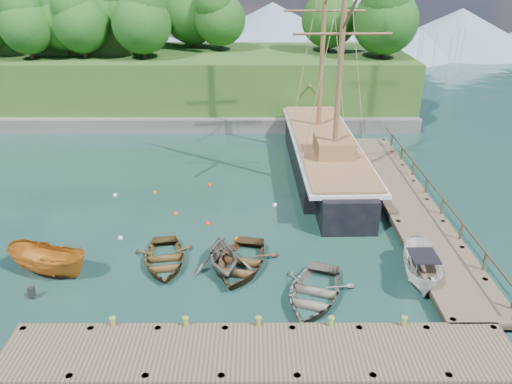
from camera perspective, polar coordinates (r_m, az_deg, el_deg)
ground at (r=25.86m, az=-4.29°, el=-8.79°), size 160.00×160.00×0.00m
dock_near at (r=20.40m, az=0.33°, el=-17.94°), size 20.00×3.20×1.10m
dock_east at (r=33.10m, az=16.80°, el=-1.05°), size 3.20×24.00×1.10m
bollard_0 at (r=22.50m, az=-15.79°, el=-15.72°), size 0.26×0.26×0.45m
bollard_1 at (r=21.91m, az=-7.90°, el=-16.14°), size 0.26×0.26×0.45m
bollard_2 at (r=21.73m, az=0.29°, el=-16.28°), size 0.26×0.26×0.45m
bollard_3 at (r=21.96m, az=8.47°, el=-16.09°), size 0.26×0.26×0.45m
bollard_4 at (r=22.58m, az=16.31°, el=-15.62°), size 0.26×0.26×0.45m
rowboat_0 at (r=26.58m, az=-10.41°, el=-8.14°), size 3.78×4.81×0.90m
rowboat_1 at (r=25.87m, az=-3.79°, el=-8.75°), size 3.64×4.02×1.86m
rowboat_2 at (r=25.85m, az=-1.79°, el=-8.73°), size 4.42×5.45×0.99m
rowboat_3 at (r=23.89m, az=6.53°, el=-12.09°), size 4.88×5.71×1.00m
motorboat_orange at (r=27.45m, az=-22.37°, el=-8.65°), size 4.85×3.14×1.75m
cabin_boat_white at (r=26.26m, az=18.21°, el=-9.56°), size 2.48×4.74×1.74m
schooner at (r=37.47m, az=7.82°, el=3.90°), size 5.14×26.14×18.91m
mooring_buoy_0 at (r=29.46m, az=-15.22°, el=-5.15°), size 0.30×0.30×0.30m
mooring_buoy_1 at (r=31.47m, az=-9.18°, el=-2.52°), size 0.33×0.33×0.33m
mooring_buoy_2 at (r=30.06m, az=-5.51°, el=-3.68°), size 0.36×0.36×0.36m
mooring_buoy_3 at (r=32.16m, az=2.20°, el=-1.57°), size 0.35×0.35×0.35m
mooring_buoy_4 at (r=34.60m, az=-11.47°, el=-0.09°), size 0.29×0.29×0.29m
mooring_buoy_5 at (r=35.20m, az=-5.32°, el=0.77°), size 0.30×0.30×0.30m
mooring_buoy_6 at (r=34.81m, az=-15.79°, el=-0.40°), size 0.30×0.30×0.30m
mooring_buoy_7 at (r=28.33m, az=-2.24°, el=-5.47°), size 0.32×0.32×0.32m
headland at (r=55.54m, az=-16.09°, el=14.83°), size 51.00×19.31×12.90m
distant_ridge at (r=92.05m, az=1.43°, el=18.61°), size 117.00×40.00×10.00m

